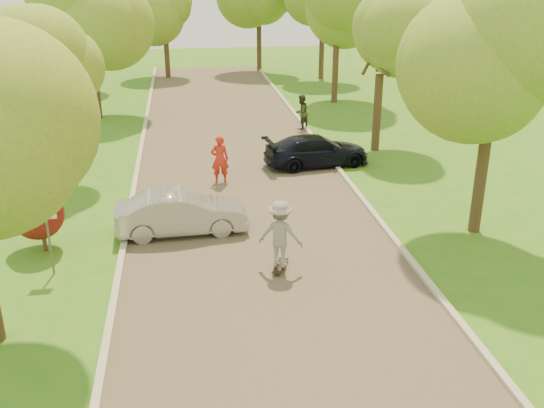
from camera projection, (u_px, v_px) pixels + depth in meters
ground at (289, 340)px, 13.61m from camera, size 100.00×100.00×0.00m
road at (249, 207)px, 20.95m from camera, size 8.00×60.00×0.01m
curb_left at (130, 212)px, 20.37m from camera, size 0.18×60.00×0.12m
curb_right at (362, 199)px, 21.49m from camera, size 0.18×60.00×0.12m
street_sign at (46, 221)px, 15.90m from camera, size 0.55×0.06×2.17m
red_shrub at (41, 216)px, 17.38m from camera, size 1.70×1.70×1.95m
tree_l_midb at (49, 60)px, 21.98m from camera, size 4.30×4.20×6.62m
tree_l_far at (92, 13)px, 30.89m from camera, size 4.92×4.80×7.79m
tree_r_mida at (505, 51)px, 17.10m from camera, size 5.13×5.00×7.95m
tree_r_midb at (386, 39)px, 25.55m from camera, size 4.51×4.40×7.01m
tree_r_far at (342, 1)px, 34.46m from camera, size 5.33×5.20×8.34m
tree_bg_a at (69, 6)px, 37.96m from camera, size 5.12×5.00×7.72m
tree_bg_c at (167, 6)px, 42.57m from camera, size 4.92×4.80×7.33m
silver_sedan at (182, 213)px, 18.74m from camera, size 4.10×1.59×1.33m
dark_sedan at (317, 151)px, 25.03m from camera, size 4.56×2.33×1.27m
longboard at (280, 266)px, 16.68m from camera, size 0.61×1.00×0.11m
skateboarder at (280, 234)px, 16.31m from camera, size 1.40×1.11×1.90m
person_striped at (220, 159)px, 22.95m from camera, size 0.69×0.47×1.86m
person_olive at (301, 112)px, 30.41m from camera, size 1.07×1.06×1.74m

